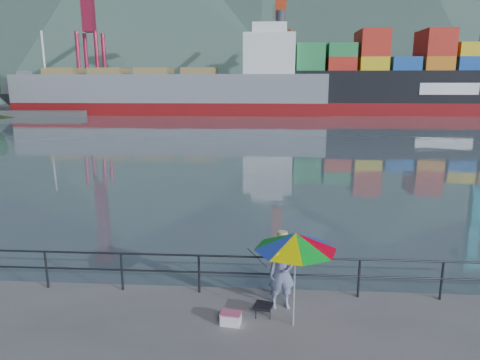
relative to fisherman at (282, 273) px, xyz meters
name	(u,v)px	position (x,y,z in m)	size (l,w,h in m)	color
harbor_water	(259,101)	(-3.07, 128.91, -0.88)	(500.00, 280.00, 0.00)	slate
far_dock	(299,108)	(6.93, 91.91, -0.88)	(200.00, 40.00, 0.40)	#514F4C
guardrail	(160,272)	(-3.07, 0.61, -0.36)	(22.00, 0.06, 1.03)	#2D3033
mountains	(346,19)	(35.75, 206.66, 34.67)	(600.00, 332.80, 80.00)	#385147
port_cranes	(410,30)	(27.93, 82.91, 15.12)	(116.00, 28.00, 38.40)	#BD2240
container_stacks	(397,93)	(29.03, 92.20, 2.43)	(58.00, 5.40, 7.80)	gray
fisherman	(282,273)	(0.00, 0.00, 0.00)	(0.64, 0.42, 1.76)	navy
beach_umbrella	(296,241)	(0.24, -0.80, 1.09)	(1.94, 1.94, 2.16)	white
folding_stool	(263,310)	(-0.43, -0.42, -0.74)	(0.49, 0.49, 0.27)	black
cooler_bag	(231,319)	(-1.14, -0.83, -0.75)	(0.44, 0.29, 0.25)	silver
fishing_rod	(258,292)	(-0.57, 0.73, -0.88)	(0.02, 0.02, 2.10)	black
bulk_carrier	(182,91)	(-16.52, 71.25, 3.17)	(56.99, 9.86, 14.50)	maroon
container_ship	(448,81)	(32.56, 73.26, 4.96)	(59.47, 9.91, 18.10)	maroon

